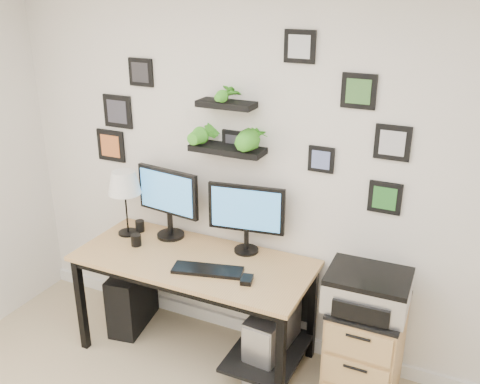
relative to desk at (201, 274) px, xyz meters
The scene contains 14 objects.
room 0.76m from the desk, 39.61° to the left, with size 4.00×4.00×4.00m.
desk is the anchor object (origin of this frame).
monitor_left 0.58m from the desk, 153.07° to the left, with size 0.51×0.22×0.52m.
monitor_right 0.52m from the desk, 40.28° to the left, with size 0.52×0.19×0.48m.
keyboard 0.24m from the desk, 47.60° to the right, with size 0.45×0.14×0.02m, color black.
mouse 0.46m from the desk, 20.39° to the right, with size 0.07×0.10×0.03m, color black.
table_lamp 0.84m from the desk, behind, with size 0.24×0.24×0.48m.
mug 0.52m from the desk, behind, with size 0.07×0.07×0.08m, color black.
pen_cup 0.64m from the desk, 165.02° to the left, with size 0.07×0.07×0.09m, color black.
pc_tower_black 0.75m from the desk, behind, with size 0.21×0.47×0.47m, color black.
pc_tower_grey 0.65m from the desk, ahead, with size 0.25×0.49×0.47m.
file_cabinet 1.17m from the desk, ahead, with size 0.43×0.53×0.67m.
printer 1.12m from the desk, ahead, with size 0.49×0.40×0.22m.
wall_decor 1.04m from the desk, 67.98° to the left, with size 2.27×0.18×1.06m.
Camera 1 is at (1.20, -1.08, 2.48)m, focal length 40.00 mm.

